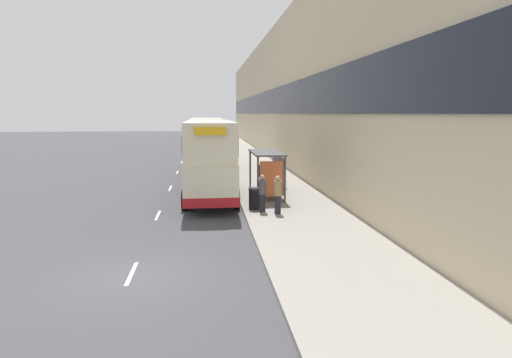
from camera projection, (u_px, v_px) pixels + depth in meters
ground_plane at (130, 277)px, 13.26m from camera, size 220.00×220.00×0.00m
pavement at (243, 155)px, 51.83m from camera, size 5.00×93.00×0.14m
terrace_facade at (278, 97)px, 51.35m from camera, size 3.10×93.00×13.09m
lane_mark_0 at (132, 274)px, 13.55m from camera, size 0.12×2.00×0.01m
lane_mark_1 at (158, 215)px, 21.27m from camera, size 0.12×2.00×0.01m
lane_mark_2 at (170, 188)px, 28.99m from camera, size 0.12×2.00×0.01m
lane_mark_3 at (177, 172)px, 36.70m from camera, size 0.12×2.00×0.01m
lane_mark_4 at (182, 162)px, 44.42m from camera, size 0.12×2.00×0.01m
lane_mark_5 at (185, 155)px, 52.13m from camera, size 0.12×2.00×0.01m
bus_shelter at (270, 166)px, 24.90m from camera, size 1.60×4.20×2.48m
double_decker_bus_near at (209, 158)px, 25.35m from camera, size 2.85×10.39×4.30m
double_decker_bus_ahead at (206, 143)px, 37.28m from camera, size 2.85×10.62×4.30m
car_0 at (204, 140)px, 67.29m from camera, size 1.97×4.42×1.75m
pedestrian_at_shelter at (282, 172)px, 28.38m from camera, size 0.36×0.36×1.82m
pedestrian_1 at (262, 193)px, 21.30m from camera, size 0.35×0.35×1.76m
pedestrian_2 at (262, 175)px, 27.46m from camera, size 0.34×0.34×1.73m
pedestrian_3 at (278, 194)px, 20.89m from camera, size 0.35×0.35×1.77m
litter_bin at (254, 198)px, 21.91m from camera, size 0.55×0.55×1.05m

